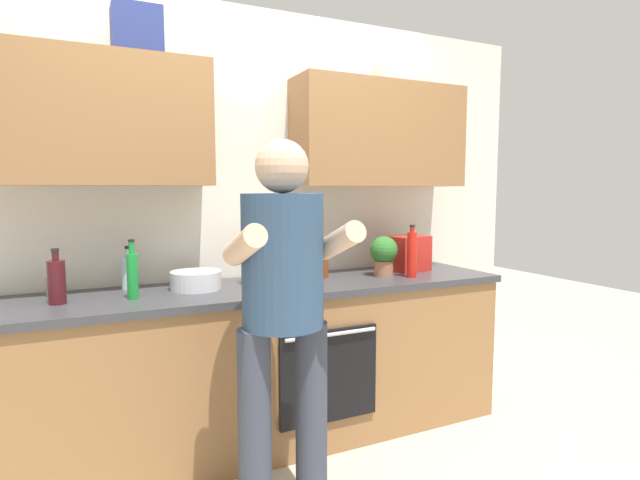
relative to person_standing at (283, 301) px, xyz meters
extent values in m
plane|color=#B2A893|center=(0.17, 0.68, -0.97)|extent=(12.00, 12.00, 0.00)
cube|color=silver|center=(0.17, 1.04, 0.28)|extent=(4.00, 0.06, 2.50)
cube|color=olive|center=(-0.67, 0.85, 0.81)|extent=(1.13, 0.32, 0.65)
cube|color=olive|center=(1.00, 0.85, 0.81)|extent=(1.13, 0.32, 0.65)
cylinder|color=silver|center=(1.12, 0.85, 1.18)|extent=(0.32, 0.32, 0.10)
cube|color=navy|center=(-0.45, 0.85, 1.25)|extent=(0.24, 0.20, 0.24)
cube|color=olive|center=(0.17, 0.68, -0.54)|extent=(2.80, 0.60, 0.86)
cube|color=#38383D|center=(0.17, 0.68, -0.09)|extent=(2.84, 0.64, 0.04)
cube|color=black|center=(0.40, 0.37, -0.52)|extent=(0.56, 0.02, 0.50)
cylinder|color=silver|center=(0.40, 0.35, -0.29)|extent=(0.52, 0.02, 0.02)
cylinder|color=#383D4C|center=(-0.13, 0.01, -0.54)|extent=(0.14, 0.14, 0.86)
cylinder|color=#383D4C|center=(0.13, 0.01, -0.54)|extent=(0.14, 0.14, 0.86)
cylinder|color=navy|center=(0.00, 0.01, 0.17)|extent=(0.34, 0.34, 0.55)
sphere|color=#D8AD8C|center=(0.00, 0.01, 0.56)|extent=(0.22, 0.22, 0.22)
cylinder|color=#D8AD8C|center=(-0.20, -0.11, 0.25)|extent=(0.09, 0.31, 0.19)
cylinder|color=#D8AD8C|center=(0.20, -0.11, 0.25)|extent=(0.09, 0.31, 0.19)
cylinder|color=#198C33|center=(-0.53, 0.64, 0.04)|extent=(0.05, 0.05, 0.22)
cylinder|color=#198C33|center=(-0.53, 0.64, 0.18)|extent=(0.03, 0.03, 0.06)
cylinder|color=black|center=(-0.53, 0.64, 0.22)|extent=(0.03, 0.03, 0.01)
cylinder|color=orange|center=(0.33, 0.88, 0.07)|extent=(0.06, 0.06, 0.27)
cylinder|color=orange|center=(0.33, 0.88, 0.23)|extent=(0.03, 0.03, 0.05)
cylinder|color=black|center=(0.33, 0.88, 0.27)|extent=(0.03, 0.03, 0.01)
cylinder|color=silver|center=(-0.53, 0.90, 0.02)|extent=(0.08, 0.08, 0.17)
cylinder|color=silver|center=(-0.53, 0.90, 0.13)|extent=(0.03, 0.03, 0.05)
cylinder|color=black|center=(-0.53, 0.90, 0.16)|extent=(0.03, 0.03, 0.01)
cylinder|color=brown|center=(0.57, 0.77, 0.02)|extent=(0.05, 0.05, 0.17)
cylinder|color=brown|center=(0.57, 0.77, 0.13)|extent=(0.02, 0.02, 0.06)
cylinder|color=black|center=(0.57, 0.77, 0.17)|extent=(0.02, 0.02, 0.01)
cylinder|color=red|center=(1.05, 0.55, 0.07)|extent=(0.06, 0.06, 0.27)
cylinder|color=red|center=(1.05, 0.55, 0.22)|extent=(0.03, 0.03, 0.03)
cylinder|color=black|center=(1.05, 0.55, 0.24)|extent=(0.03, 0.03, 0.01)
cylinder|color=#471419|center=(-0.86, 0.68, 0.04)|extent=(0.08, 0.08, 0.20)
cylinder|color=#471419|center=(-0.86, 0.68, 0.16)|extent=(0.03, 0.03, 0.04)
cylinder|color=black|center=(-0.86, 0.68, 0.19)|extent=(0.03, 0.03, 0.01)
cylinder|color=slate|center=(-0.88, 0.87, -0.02)|extent=(0.08, 0.08, 0.10)
cylinder|color=silver|center=(-0.21, 0.75, -0.02)|extent=(0.27, 0.27, 0.10)
cylinder|color=#9E6647|center=(0.92, 0.67, -0.02)|extent=(0.12, 0.12, 0.09)
sphere|color=#2D6B28|center=(0.92, 0.67, 0.09)|extent=(0.17, 0.17, 0.17)
cube|color=tan|center=(0.16, 0.72, 0.04)|extent=(0.21, 0.18, 0.22)
cube|color=red|center=(1.17, 0.76, 0.05)|extent=(0.28, 0.23, 0.23)
camera|label=1|loc=(-0.74, -1.92, 0.47)|focal=28.18mm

